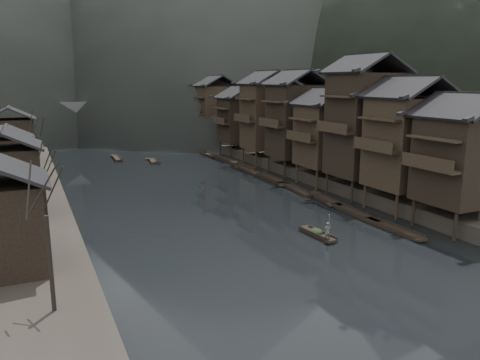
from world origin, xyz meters
TOP-DOWN VIEW (x-y plane):
  - water at (0.00, 0.00)m, footprint 300.00×300.00m
  - right_bank at (35.00, 40.00)m, footprint 40.00×200.00m
  - stilt_houses at (17.28, 19.32)m, footprint 9.00×67.60m
  - left_houses at (-20.50, 20.12)m, footprint 8.10×53.20m
  - bare_trees at (-17.00, 7.40)m, footprint 3.92×46.55m
  - moored_sampans at (11.85, 20.52)m, footprint 2.90×61.33m
  - midriver_boats at (0.87, 53.54)m, footprint 12.28×38.53m
  - stone_bridge at (-0.00, 72.00)m, footprint 40.00×6.00m
  - hero_sampan at (4.18, -4.55)m, footprint 1.29×4.75m
  - cargo_heap at (4.20, -4.33)m, footprint 1.04×1.36m
  - boatman at (4.07, -6.19)m, footprint 0.65×0.49m
  - bamboo_pole at (4.27, -6.19)m, footprint 1.70×2.03m

SIDE VIEW (x-z plane):
  - water at x=0.00m, z-range 0.00..0.00m
  - midriver_boats at x=0.87m, z-range -0.02..0.43m
  - moored_sampans at x=11.85m, z-range -0.03..0.44m
  - hero_sampan at x=4.18m, z-range -0.01..0.42m
  - cargo_heap at x=4.20m, z-range 0.43..1.05m
  - right_bank at x=35.00m, z-range 0.00..1.80m
  - boatman at x=4.07m, z-range 0.43..2.04m
  - bamboo_pole at x=4.27m, z-range 2.04..5.11m
  - stone_bridge at x=0.00m, z-range 0.61..9.61m
  - left_houses at x=-20.50m, z-range 1.30..10.02m
  - bare_trees at x=-17.00m, z-range 2.57..10.41m
  - stilt_houses at x=17.28m, z-range 0.63..17.36m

